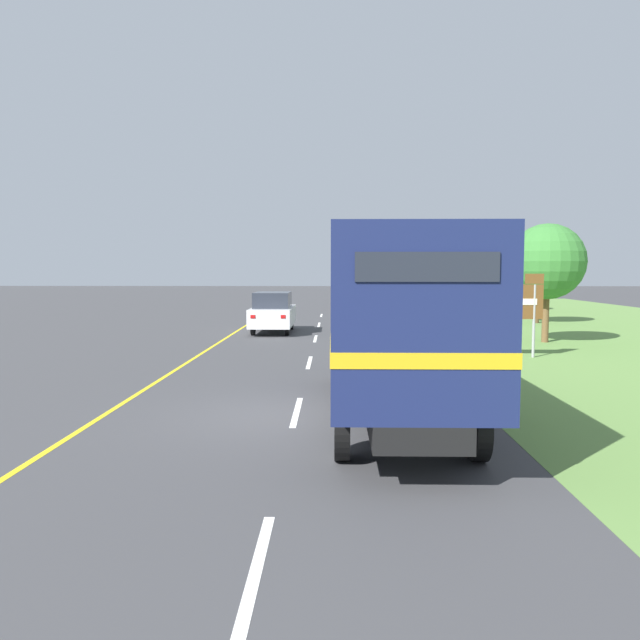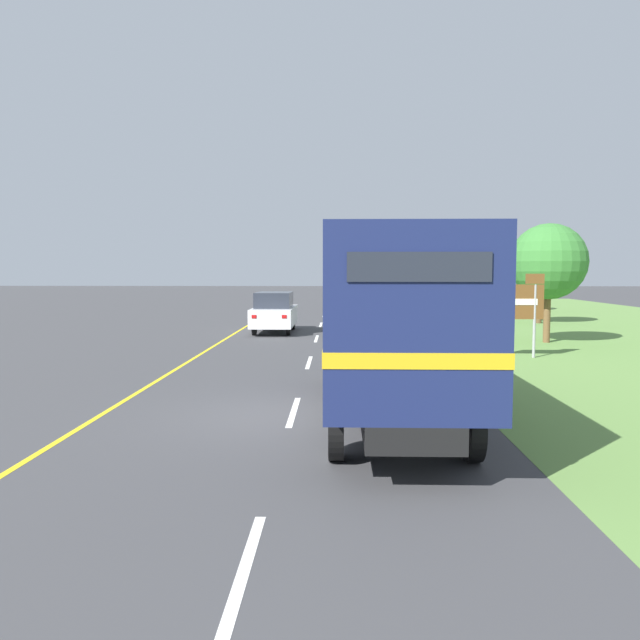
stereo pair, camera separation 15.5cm
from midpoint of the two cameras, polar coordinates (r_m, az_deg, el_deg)
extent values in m
plane|color=#3D3D3F|center=(12.19, -2.15, -8.65)|extent=(200.00, 200.00, 0.00)
cube|color=#608942|center=(31.51, 25.82, -0.97)|extent=(20.00, 67.22, 0.01)
cube|color=yellow|center=(29.09, -7.25, -0.97)|extent=(0.12, 67.22, 0.01)
cube|color=white|center=(6.24, -6.27, -21.95)|extent=(0.12, 2.60, 0.01)
cube|color=white|center=(12.47, -2.06, -8.34)|extent=(0.12, 2.60, 0.01)
cube|color=white|center=(18.95, -0.78, -3.89)|extent=(0.12, 2.60, 0.01)
cube|color=white|center=(25.49, -0.15, -1.71)|extent=(0.12, 2.60, 0.01)
cube|color=white|center=(32.06, 0.21, -0.43)|extent=(0.12, 2.60, 0.01)
cube|color=white|center=(38.64, 0.46, 0.42)|extent=(0.12, 2.60, 0.01)
cylinder|color=black|center=(15.64, 1.83, -3.85)|extent=(0.22, 1.00, 1.00)
cylinder|color=black|center=(15.78, 9.09, -3.83)|extent=(0.22, 1.00, 1.00)
cylinder|color=black|center=(9.28, 1.97, -9.70)|extent=(0.22, 1.00, 1.00)
cylinder|color=black|center=(9.50, 14.21, -9.50)|extent=(0.22, 1.00, 1.00)
cube|color=black|center=(12.07, 6.64, -5.52)|extent=(1.27, 8.63, 0.36)
cube|color=navy|center=(10.86, 7.19, 1.06)|extent=(2.31, 6.53, 2.54)
cube|color=gold|center=(10.90, 7.16, -1.27)|extent=(2.33, 6.55, 0.20)
cube|color=#232833|center=(7.59, 9.63, 4.81)|extent=(1.73, 0.03, 0.36)
cube|color=navy|center=(15.17, 5.60, 0.85)|extent=(2.22, 2.10, 1.90)
cube|color=#283342|center=(16.22, 5.35, 1.93)|extent=(1.96, 0.03, 0.85)
cylinder|color=black|center=(29.65, -5.17, -0.22)|extent=(0.16, 0.66, 0.66)
cylinder|color=black|center=(29.51, -2.32, -0.22)|extent=(0.16, 0.66, 0.66)
cylinder|color=black|center=(26.92, -5.86, -0.70)|extent=(0.16, 0.66, 0.66)
cylinder|color=black|center=(26.77, -2.73, -0.72)|extent=(0.16, 0.66, 0.66)
cube|color=white|center=(28.17, -4.02, 0.36)|extent=(1.80, 4.45, 0.80)
cube|color=#282D38|center=(27.95, -4.06, 1.86)|extent=(1.55, 2.45, 0.68)
cube|color=red|center=(26.02, -5.88, 0.31)|extent=(0.20, 0.03, 0.14)
cube|color=red|center=(25.88, -3.12, 0.31)|extent=(0.20, 0.03, 0.14)
cylinder|color=black|center=(44.34, 2.31, 1.37)|extent=(0.16, 0.66, 0.66)
cylinder|color=black|center=(44.38, 4.22, 1.37)|extent=(0.16, 0.66, 0.66)
cylinder|color=black|center=(41.70, 2.35, 1.17)|extent=(0.16, 0.66, 0.66)
cylinder|color=black|center=(41.74, 4.38, 1.17)|extent=(0.16, 0.66, 0.66)
cube|color=gray|center=(43.01, 3.32, 1.81)|extent=(1.80, 4.26, 0.81)
cube|color=#282D38|center=(42.81, 3.33, 2.79)|extent=(1.55, 2.35, 0.68)
cube|color=red|center=(40.85, 2.52, 1.86)|extent=(0.20, 0.03, 0.14)
cube|color=red|center=(40.89, 4.29, 1.86)|extent=(0.20, 0.03, 0.14)
cylinder|color=#9E9EA3|center=(20.65, 15.84, -0.10)|extent=(0.09, 0.09, 2.34)
cylinder|color=#9E9EA3|center=(21.00, 19.21, -0.11)|extent=(0.09, 0.09, 2.34)
cube|color=brown|center=(20.77, 17.58, 1.59)|extent=(1.82, 0.06, 1.10)
cube|color=brown|center=(20.93, 19.26, 3.58)|extent=(0.58, 0.06, 0.32)
cube|color=silver|center=(20.74, 17.61, 1.59)|extent=(1.42, 0.02, 0.20)
cylinder|color=brown|center=(25.65, 20.20, 0.23)|extent=(0.26, 0.26, 1.96)
sphere|color=#387A33|center=(25.59, 20.33, 5.04)|extent=(2.92, 2.92, 2.92)
cylinder|color=brown|center=(34.93, 19.49, 1.46)|extent=(0.33, 0.33, 2.12)
sphere|color=#2D702D|center=(34.89, 19.59, 5.15)|extent=(2.97, 2.97, 2.97)
cylinder|color=brown|center=(44.57, 16.77, 2.26)|extent=(0.36, 0.36, 2.31)
sphere|color=#236023|center=(44.55, 16.84, 5.32)|extent=(3.05, 3.05, 3.05)
cylinder|color=white|center=(12.66, 17.34, -6.16)|extent=(0.07, 0.07, 0.95)
cylinder|color=orange|center=(12.62, 17.37, -4.98)|extent=(0.08, 0.08, 0.10)
camera|label=1|loc=(0.08, -89.78, 0.02)|focal=35.00mm
camera|label=2|loc=(0.08, 90.22, -0.02)|focal=35.00mm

